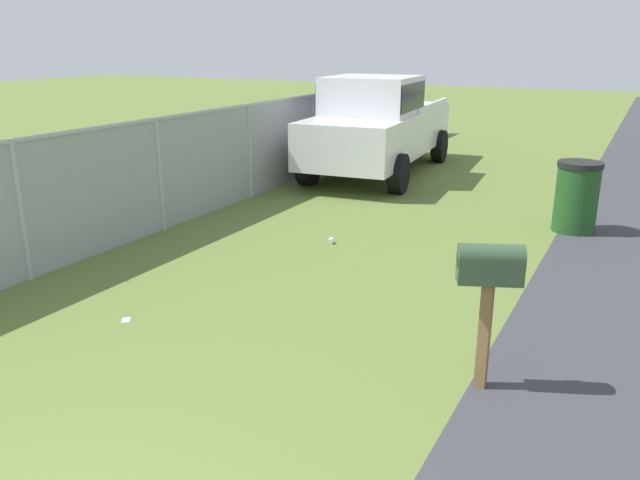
% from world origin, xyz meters
% --- Properties ---
extents(mailbox, '(0.38, 0.55, 1.25)m').
position_xyz_m(mailbox, '(3.51, -1.46, 1.00)').
color(mailbox, brown).
rests_on(mailbox, ground).
extents(pickup_truck, '(5.51, 2.51, 2.09)m').
position_xyz_m(pickup_truck, '(11.30, 2.78, 1.10)').
color(pickup_truck, silver).
rests_on(pickup_truck, ground).
extents(trash_bin, '(0.65, 0.65, 1.07)m').
position_xyz_m(trash_bin, '(8.70, -1.56, 0.54)').
color(trash_bin, '#1E4C1E').
rests_on(trash_bin, ground).
extents(fence_section, '(16.87, 0.07, 1.71)m').
position_xyz_m(fence_section, '(9.44, 4.01, 0.92)').
color(fence_section, '#9EA3A8').
rests_on(fence_section, ground).
extents(litter_cup_far_scatter, '(0.12, 0.11, 0.08)m').
position_xyz_m(litter_cup_far_scatter, '(6.42, 1.41, 0.04)').
color(litter_cup_far_scatter, white).
rests_on(litter_cup_far_scatter, ground).
extents(litter_wrapper_midfield_b, '(0.15, 0.14, 0.01)m').
position_xyz_m(litter_wrapper_midfield_b, '(6.26, -1.00, 0.00)').
color(litter_wrapper_midfield_b, silver).
rests_on(litter_wrapper_midfield_b, ground).
extents(litter_wrapper_midfield_a, '(0.15, 0.14, 0.01)m').
position_xyz_m(litter_wrapper_midfield_a, '(3.10, 2.12, 0.00)').
color(litter_wrapper_midfield_a, silver).
rests_on(litter_wrapper_midfield_a, ground).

